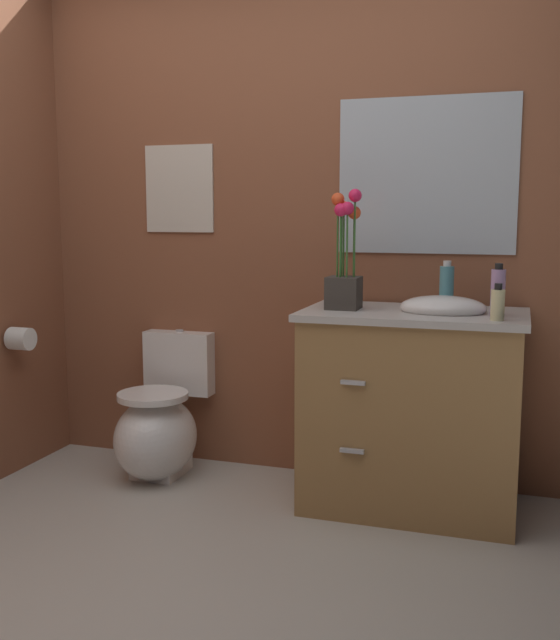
{
  "coord_description": "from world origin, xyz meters",
  "views": [
    {
      "loc": [
        1.1,
        -1.95,
        1.28
      ],
      "look_at": [
        0.09,
        1.13,
        0.81
      ],
      "focal_mm": 41.48,
      "sensor_mm": 36.0,
      "label": 1
    }
  ],
  "objects_px": {
    "wall_poster": "(179,189)",
    "flower_vase": "(344,266)",
    "toilet": "(160,427)",
    "lotion_bottle": "(498,292)",
    "hand_wash_bottle": "(498,304)",
    "vanity_cabinet": "(412,408)",
    "toilet_paper_roll": "(21,339)",
    "wall_mirror": "(426,176)",
    "soap_bottle": "(447,287)"
  },
  "relations": [
    {
      "from": "wall_mirror",
      "to": "lotion_bottle",
      "type": "bearing_deg",
      "value": -45.49
    },
    {
      "from": "toilet",
      "to": "toilet_paper_roll",
      "type": "bearing_deg",
      "value": -162.89
    },
    {
      "from": "lotion_bottle",
      "to": "vanity_cabinet",
      "type": "bearing_deg",
      "value": 171.2
    },
    {
      "from": "toilet_paper_roll",
      "to": "hand_wash_bottle",
      "type": "bearing_deg",
      "value": -0.16
    },
    {
      "from": "vanity_cabinet",
      "to": "wall_mirror",
      "type": "height_order",
      "value": "wall_mirror"
    },
    {
      "from": "toilet",
      "to": "lotion_bottle",
      "type": "bearing_deg",
      "value": -2.87
    },
    {
      "from": "flower_vase",
      "to": "hand_wash_bottle",
      "type": "xyz_separation_m",
      "value": [
        0.64,
        -0.15,
        -0.12
      ]
    },
    {
      "from": "lotion_bottle",
      "to": "toilet_paper_roll",
      "type": "xyz_separation_m",
      "value": [
        -2.21,
        -0.12,
        -0.29
      ]
    },
    {
      "from": "toilet",
      "to": "wall_mirror",
      "type": "relative_size",
      "value": 0.86
    },
    {
      "from": "soap_bottle",
      "to": "hand_wash_bottle",
      "type": "distance_m",
      "value": 0.38
    },
    {
      "from": "toilet",
      "to": "wall_mirror",
      "type": "height_order",
      "value": "wall_mirror"
    },
    {
      "from": "wall_mirror",
      "to": "soap_bottle",
      "type": "bearing_deg",
      "value": -54.34
    },
    {
      "from": "vanity_cabinet",
      "to": "wall_mirror",
      "type": "bearing_deg",
      "value": 90.52
    },
    {
      "from": "hand_wash_bottle",
      "to": "toilet",
      "type": "bearing_deg",
      "value": 172.66
    },
    {
      "from": "soap_bottle",
      "to": "hand_wash_bottle",
      "type": "relative_size",
      "value": 1.45
    },
    {
      "from": "wall_poster",
      "to": "toilet_paper_roll",
      "type": "relative_size",
      "value": 3.94
    },
    {
      "from": "flower_vase",
      "to": "vanity_cabinet",
      "type": "bearing_deg",
      "value": 4.18
    },
    {
      "from": "wall_mirror",
      "to": "toilet",
      "type": "bearing_deg",
      "value": -167.71
    },
    {
      "from": "flower_vase",
      "to": "toilet_paper_roll",
      "type": "relative_size",
      "value": 4.67
    },
    {
      "from": "flower_vase",
      "to": "lotion_bottle",
      "type": "relative_size",
      "value": 2.41
    },
    {
      "from": "soap_bottle",
      "to": "wall_poster",
      "type": "height_order",
      "value": "wall_poster"
    },
    {
      "from": "toilet_paper_roll",
      "to": "toilet",
      "type": "bearing_deg",
      "value": 17.11
    },
    {
      "from": "wall_poster",
      "to": "flower_vase",
      "type": "bearing_deg",
      "value": -18.79
    },
    {
      "from": "lotion_bottle",
      "to": "hand_wash_bottle",
      "type": "distance_m",
      "value": 0.13
    },
    {
      "from": "hand_wash_bottle",
      "to": "wall_poster",
      "type": "bearing_deg",
      "value": 163.36
    },
    {
      "from": "vanity_cabinet",
      "to": "wall_poster",
      "type": "bearing_deg",
      "value": 166.57
    },
    {
      "from": "flower_vase",
      "to": "toilet_paper_roll",
      "type": "xyz_separation_m",
      "value": [
        -1.57,
        -0.15,
        -0.38
      ]
    },
    {
      "from": "flower_vase",
      "to": "hand_wash_bottle",
      "type": "distance_m",
      "value": 0.67
    },
    {
      "from": "toilet",
      "to": "flower_vase",
      "type": "height_order",
      "value": "flower_vase"
    },
    {
      "from": "hand_wash_bottle",
      "to": "toilet_paper_roll",
      "type": "relative_size",
      "value": 1.31
    },
    {
      "from": "lotion_bottle",
      "to": "wall_poster",
      "type": "height_order",
      "value": "wall_poster"
    },
    {
      "from": "vanity_cabinet",
      "to": "hand_wash_bottle",
      "type": "distance_m",
      "value": 0.62
    },
    {
      "from": "vanity_cabinet",
      "to": "toilet_paper_roll",
      "type": "bearing_deg",
      "value": -174.8
    },
    {
      "from": "toilet",
      "to": "soap_bottle",
      "type": "relative_size",
      "value": 3.31
    },
    {
      "from": "vanity_cabinet",
      "to": "soap_bottle",
      "type": "xyz_separation_m",
      "value": [
        0.12,
        0.13,
        0.52
      ]
    },
    {
      "from": "toilet",
      "to": "toilet_paper_roll",
      "type": "height_order",
      "value": "toilet_paper_roll"
    },
    {
      "from": "wall_poster",
      "to": "hand_wash_bottle",
      "type": "bearing_deg",
      "value": -16.64
    },
    {
      "from": "lotion_bottle",
      "to": "toilet_paper_roll",
      "type": "distance_m",
      "value": 2.23
    },
    {
      "from": "toilet",
      "to": "lotion_bottle",
      "type": "distance_m",
      "value": 1.73
    },
    {
      "from": "soap_bottle",
      "to": "wall_poster",
      "type": "relative_size",
      "value": 0.48
    },
    {
      "from": "wall_poster",
      "to": "wall_mirror",
      "type": "bearing_deg",
      "value": 0.0
    },
    {
      "from": "flower_vase",
      "to": "soap_bottle",
      "type": "bearing_deg",
      "value": 19.37
    },
    {
      "from": "toilet",
      "to": "soap_bottle",
      "type": "height_order",
      "value": "soap_bottle"
    },
    {
      "from": "toilet",
      "to": "vanity_cabinet",
      "type": "distance_m",
      "value": 1.25
    },
    {
      "from": "toilet",
      "to": "soap_bottle",
      "type": "xyz_separation_m",
      "value": [
        1.35,
        0.1,
        0.72
      ]
    },
    {
      "from": "hand_wash_bottle",
      "to": "wall_poster",
      "type": "xyz_separation_m",
      "value": [
        -1.57,
        0.47,
        0.47
      ]
    },
    {
      "from": "lotion_bottle",
      "to": "wall_poster",
      "type": "relative_size",
      "value": 0.49
    },
    {
      "from": "flower_vase",
      "to": "wall_mirror",
      "type": "relative_size",
      "value": 0.64
    },
    {
      "from": "lotion_bottle",
      "to": "wall_poster",
      "type": "distance_m",
      "value": 1.66
    },
    {
      "from": "soap_bottle",
      "to": "lotion_bottle",
      "type": "xyz_separation_m",
      "value": [
        0.22,
        -0.18,
        0.0
      ]
    }
  ]
}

